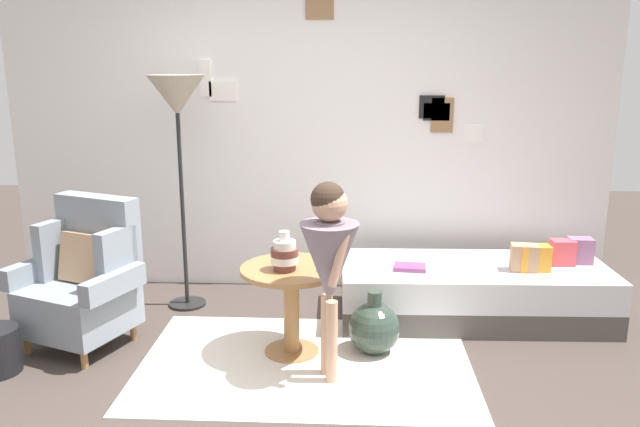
{
  "coord_description": "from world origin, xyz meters",
  "views": [
    {
      "loc": [
        0.35,
        -3.1,
        1.84
      ],
      "look_at": [
        0.15,
        0.95,
        0.85
      ],
      "focal_mm": 35.45,
      "sensor_mm": 36.0,
      "label": 1
    }
  ],
  "objects_px": {
    "vase_striped": "(285,254)",
    "floor_lamp": "(177,105)",
    "armchair": "(85,280)",
    "side_table": "(291,291)",
    "person_child": "(329,255)",
    "daybed": "(473,292)",
    "book_on_daybed": "(410,267)",
    "demijohn_near": "(374,328)"
  },
  "relations": [
    {
      "from": "vase_striped",
      "to": "floor_lamp",
      "type": "height_order",
      "value": "floor_lamp"
    },
    {
      "from": "armchair",
      "to": "side_table",
      "type": "height_order",
      "value": "armchair"
    },
    {
      "from": "side_table",
      "to": "person_child",
      "type": "distance_m",
      "value": 0.54
    },
    {
      "from": "floor_lamp",
      "to": "daybed",
      "type": "bearing_deg",
      "value": -3.69
    },
    {
      "from": "daybed",
      "to": "book_on_daybed",
      "type": "distance_m",
      "value": 0.53
    },
    {
      "from": "side_table",
      "to": "person_child",
      "type": "relative_size",
      "value": 0.53
    },
    {
      "from": "armchair",
      "to": "book_on_daybed",
      "type": "distance_m",
      "value": 2.2
    },
    {
      "from": "floor_lamp",
      "to": "person_child",
      "type": "distance_m",
      "value": 1.75
    },
    {
      "from": "side_table",
      "to": "demijohn_near",
      "type": "bearing_deg",
      "value": 3.43
    },
    {
      "from": "armchair",
      "to": "person_child",
      "type": "relative_size",
      "value": 0.82
    },
    {
      "from": "daybed",
      "to": "person_child",
      "type": "distance_m",
      "value": 1.51
    },
    {
      "from": "vase_striped",
      "to": "person_child",
      "type": "height_order",
      "value": "person_child"
    },
    {
      "from": "vase_striped",
      "to": "armchair",
      "type": "bearing_deg",
      "value": 173.72
    },
    {
      "from": "person_child",
      "to": "floor_lamp",
      "type": "bearing_deg",
      "value": 135.72
    },
    {
      "from": "armchair",
      "to": "daybed",
      "type": "relative_size",
      "value": 0.51
    },
    {
      "from": "side_table",
      "to": "book_on_daybed",
      "type": "bearing_deg",
      "value": 33.77
    },
    {
      "from": "side_table",
      "to": "demijohn_near",
      "type": "distance_m",
      "value": 0.58
    },
    {
      "from": "daybed",
      "to": "book_on_daybed",
      "type": "relative_size",
      "value": 8.72
    },
    {
      "from": "armchair",
      "to": "daybed",
      "type": "bearing_deg",
      "value": 11.72
    },
    {
      "from": "person_child",
      "to": "book_on_daybed",
      "type": "relative_size",
      "value": 5.4
    },
    {
      "from": "vase_striped",
      "to": "daybed",
      "type": "bearing_deg",
      "value": 28.09
    },
    {
      "from": "daybed",
      "to": "armchair",
      "type": "bearing_deg",
      "value": -168.28
    },
    {
      "from": "daybed",
      "to": "floor_lamp",
      "type": "relative_size",
      "value": 1.11
    },
    {
      "from": "vase_striped",
      "to": "floor_lamp",
      "type": "xyz_separation_m",
      "value": [
        -0.85,
        0.83,
        0.84
      ]
    },
    {
      "from": "book_on_daybed",
      "to": "demijohn_near",
      "type": "relative_size",
      "value": 0.53
    },
    {
      "from": "book_on_daybed",
      "to": "floor_lamp",
      "type": "bearing_deg",
      "value": 171.58
    },
    {
      "from": "daybed",
      "to": "floor_lamp",
      "type": "distance_m",
      "value": 2.52
    },
    {
      "from": "book_on_daybed",
      "to": "armchair",
      "type": "bearing_deg",
      "value": -168.56
    },
    {
      "from": "floor_lamp",
      "to": "armchair",
      "type": "bearing_deg",
      "value": -125.36
    },
    {
      "from": "side_table",
      "to": "demijohn_near",
      "type": "height_order",
      "value": "side_table"
    },
    {
      "from": "daybed",
      "to": "book_on_daybed",
      "type": "bearing_deg",
      "value": -166.98
    },
    {
      "from": "daybed",
      "to": "person_child",
      "type": "bearing_deg",
      "value": -136.42
    },
    {
      "from": "side_table",
      "to": "daybed",
      "type": "bearing_deg",
      "value": 26.8
    },
    {
      "from": "armchair",
      "to": "book_on_daybed",
      "type": "bearing_deg",
      "value": 11.44
    },
    {
      "from": "person_child",
      "to": "book_on_daybed",
      "type": "xyz_separation_m",
      "value": [
        0.54,
        0.86,
        -0.35
      ]
    },
    {
      "from": "demijohn_near",
      "to": "daybed",
      "type": "bearing_deg",
      "value": 39.47
    },
    {
      "from": "side_table",
      "to": "vase_striped",
      "type": "distance_m",
      "value": 0.27
    },
    {
      "from": "armchair",
      "to": "daybed",
      "type": "height_order",
      "value": "armchair"
    },
    {
      "from": "daybed",
      "to": "book_on_daybed",
      "type": "xyz_separation_m",
      "value": [
        -0.47,
        -0.11,
        0.22
      ]
    },
    {
      "from": "side_table",
      "to": "floor_lamp",
      "type": "relative_size",
      "value": 0.37
    },
    {
      "from": "daybed",
      "to": "side_table",
      "type": "bearing_deg",
      "value": -153.2
    },
    {
      "from": "demijohn_near",
      "to": "floor_lamp",
      "type": "bearing_deg",
      "value": 152.09
    }
  ]
}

